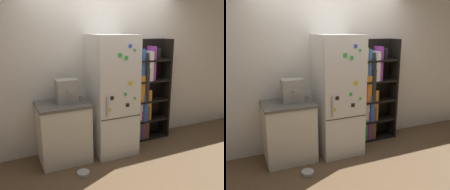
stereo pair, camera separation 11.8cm
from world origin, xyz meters
The scene contains 7 objects.
ground_plane centered at (0.00, 0.00, 0.00)m, with size 16.00×16.00×0.00m, color brown.
wall_back centered at (0.00, 0.47, 1.30)m, with size 8.00×0.05×2.60m.
refrigerator centered at (0.00, 0.13, 0.91)m, with size 0.65×0.67×1.83m.
bookshelf centered at (0.67, 0.32, 0.83)m, with size 0.78×0.30×1.75m.
kitchen_counter centered at (-0.77, 0.16, 0.44)m, with size 0.73×0.60×0.88m.
espresso_machine centered at (-0.69, 0.20, 1.04)m, with size 0.30×0.28×0.33m.
pet_bowl centered at (-0.66, -0.38, 0.03)m, with size 0.17×0.17×0.05m.
Camera 2 is at (-1.46, -3.28, 1.89)m, focal length 40.00 mm.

